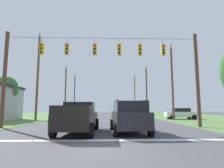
# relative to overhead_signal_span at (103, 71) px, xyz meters

# --- Properties ---
(ground_plane) EXTENTS (120.00, 120.00, 0.00)m
(ground_plane) POSITION_rel_overhead_signal_span_xyz_m (0.19, -7.84, -4.58)
(ground_plane) COLOR #47474C
(stop_bar_stripe) EXTENTS (13.65, 0.45, 0.01)m
(stop_bar_stripe) POSITION_rel_overhead_signal_span_xyz_m (0.19, -5.77, -4.57)
(stop_bar_stripe) COLOR white
(stop_bar_stripe) RESTS_ON ground
(lane_dash_0) EXTENTS (2.50, 0.15, 0.01)m
(lane_dash_0) POSITION_rel_overhead_signal_span_xyz_m (0.19, 0.23, -4.57)
(lane_dash_0) COLOR white
(lane_dash_0) RESTS_ON ground
(lane_dash_1) EXTENTS (2.50, 0.15, 0.01)m
(lane_dash_1) POSITION_rel_overhead_signal_span_xyz_m (0.19, 7.39, -4.57)
(lane_dash_1) COLOR white
(lane_dash_1) RESTS_ON ground
(lane_dash_2) EXTENTS (2.50, 0.15, 0.01)m
(lane_dash_2) POSITION_rel_overhead_signal_span_xyz_m (0.19, 13.00, -4.57)
(lane_dash_2) COLOR white
(lane_dash_2) RESTS_ON ground
(lane_dash_3) EXTENTS (2.50, 0.15, 0.01)m
(lane_dash_3) POSITION_rel_overhead_signal_span_xyz_m (0.19, 20.09, -4.57)
(lane_dash_3) COLOR white
(lane_dash_3) RESTS_ON ground
(lane_dash_4) EXTENTS (2.50, 0.15, 0.01)m
(lane_dash_4) POSITION_rel_overhead_signal_span_xyz_m (0.19, 27.56, -4.57)
(lane_dash_4) COLOR white
(lane_dash_4) RESTS_ON ground
(overhead_signal_span) EXTENTS (16.20, 0.31, 7.88)m
(overhead_signal_span) POSITION_rel_overhead_signal_span_xyz_m (0.00, 0.00, 0.00)
(overhead_signal_span) COLOR brown
(overhead_signal_span) RESTS_ON ground
(pickup_truck) EXTENTS (2.40, 5.45, 1.95)m
(pickup_truck) POSITION_rel_overhead_signal_span_xyz_m (-1.46, -3.11, -3.61)
(pickup_truck) COLOR black
(pickup_truck) RESTS_ON ground
(suv_black) EXTENTS (2.33, 4.86, 2.05)m
(suv_black) POSITION_rel_overhead_signal_span_xyz_m (1.75, -3.08, -3.52)
(suv_black) COLOR black
(suv_black) RESTS_ON ground
(distant_car_crossing_white) EXTENTS (4.40, 2.23, 1.52)m
(distant_car_crossing_white) POSITION_rel_overhead_signal_span_xyz_m (10.62, 10.46, -3.79)
(distant_car_crossing_white) COLOR silver
(distant_car_crossing_white) RESTS_ON ground
(distant_car_oncoming) EXTENTS (2.11, 4.34, 1.52)m
(distant_car_oncoming) POSITION_rel_overhead_signal_span_xyz_m (5.14, 17.97, -3.79)
(distant_car_oncoming) COLOR navy
(distant_car_oncoming) RESTS_ON ground
(distant_car_far_parked) EXTENTS (2.13, 4.36, 1.52)m
(distant_car_far_parked) POSITION_rel_overhead_signal_span_xyz_m (-3.70, 9.66, -3.79)
(distant_car_far_parked) COLOR black
(distant_car_far_parked) RESTS_ON ground
(utility_pole_mid_right) EXTENTS (0.26, 1.86, 9.85)m
(utility_pole_mid_right) POSITION_rel_overhead_signal_span_xyz_m (8.83, 8.40, 0.41)
(utility_pole_mid_right) COLOR brown
(utility_pole_mid_right) RESTS_ON ground
(utility_pole_far_right) EXTENTS (0.34, 1.63, 10.41)m
(utility_pole_far_right) POSITION_rel_overhead_signal_span_xyz_m (8.72, 23.32, 0.46)
(utility_pole_far_right) COLOR brown
(utility_pole_far_right) RESTS_ON ground
(utility_pole_near_left) EXTENTS (0.27, 1.61, 11.22)m
(utility_pole_near_left) POSITION_rel_overhead_signal_span_xyz_m (8.60, 38.70, 0.93)
(utility_pole_near_left) COLOR brown
(utility_pole_near_left) RESTS_ON ground
(utility_pole_far_left) EXTENTS (0.29, 1.99, 11.36)m
(utility_pole_far_left) POSITION_rel_overhead_signal_span_xyz_m (-8.58, 8.82, 1.13)
(utility_pole_far_left) COLOR brown
(utility_pole_far_left) RESTS_ON ground
(utility_pole_distant_right) EXTENTS (0.30, 1.80, 10.53)m
(utility_pole_distant_right) POSITION_rel_overhead_signal_span_xyz_m (-8.38, 24.36, 0.51)
(utility_pole_distant_right) COLOR brown
(utility_pole_distant_right) RESTS_ON ground
(utility_pole_distant_left) EXTENTS (0.29, 1.75, 11.17)m
(utility_pole_distant_left) POSITION_rel_overhead_signal_span_xyz_m (-8.69, 37.59, 1.00)
(utility_pole_distant_left) COLOR brown
(utility_pole_distant_left) RESTS_ON ground
(tree_roadside_right) EXTENTS (3.20, 3.20, 5.67)m
(tree_roadside_right) POSITION_rel_overhead_signal_span_xyz_m (-12.78, 9.06, -0.60)
(tree_roadside_right) COLOR brown
(tree_roadside_right) RESTS_ON ground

